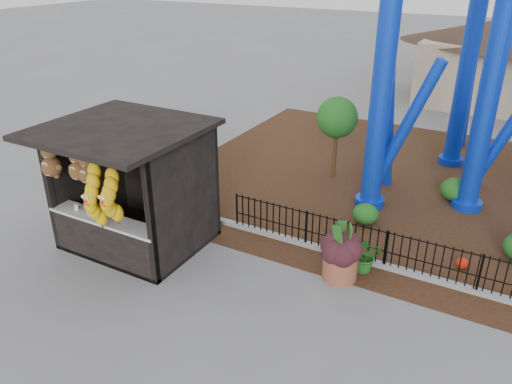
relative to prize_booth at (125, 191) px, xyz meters
The scene contains 9 objects.
ground 3.50m from the prize_booth, 16.60° to the right, with size 120.00×120.00×0.00m, color slate.
mulch_bed 10.10m from the prize_booth, 45.36° to the left, with size 18.00×12.00×0.02m, color #331E11.
curb 7.47m from the prize_booth, 16.68° to the left, with size 18.00×0.18×0.12m, color gray.
prize_booth is the anchor object (origin of this frame).
picket_fence 8.25m from the prize_booth, 14.88° to the left, with size 12.20×0.06×1.00m, color black, non-canonical shape.
terracotta_planter 5.31m from the prize_booth, 13.84° to the left, with size 0.79×0.79×0.66m, color brown.
planter_foliage 5.20m from the prize_booth, 13.84° to the left, with size 0.70×0.70×0.64m, color black.
potted_plant 5.82m from the prize_booth, 18.38° to the left, with size 0.76×0.66×0.84m, color #1C4D16.
landscaping 9.21m from the prize_booth, 32.78° to the left, with size 7.54×4.25×0.68m.
Camera 1 is at (4.91, -6.97, 6.61)m, focal length 35.00 mm.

